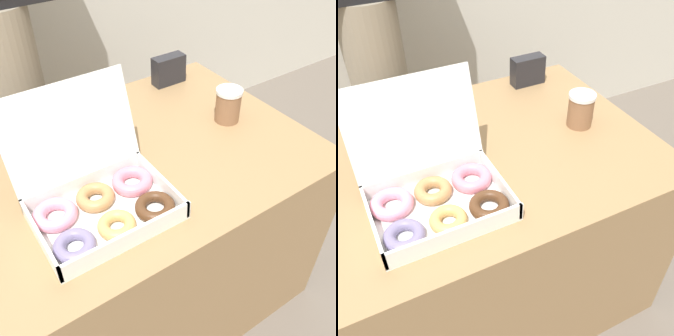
% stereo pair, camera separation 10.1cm
% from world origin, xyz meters
% --- Properties ---
extents(ground_plane, '(14.00, 14.00, 0.00)m').
position_xyz_m(ground_plane, '(0.00, 0.00, 0.00)').
color(ground_plane, '#665B51').
extents(table, '(1.13, 0.80, 0.70)m').
position_xyz_m(table, '(0.00, 0.00, 0.35)').
color(table, '#99754C').
rests_on(table, ground_plane).
extents(donut_box, '(0.37, 0.33, 0.29)m').
position_xyz_m(donut_box, '(-0.17, -0.16, 0.75)').
color(donut_box, white).
rests_on(donut_box, table).
extents(coffee_cup, '(0.09, 0.09, 0.12)m').
position_xyz_m(coffee_cup, '(0.38, -0.02, 0.76)').
color(coffee_cup, '#8C6042').
rests_on(coffee_cup, table).
extents(napkin_holder, '(0.13, 0.05, 0.11)m').
position_xyz_m(napkin_holder, '(0.36, 0.31, 0.76)').
color(napkin_holder, '#232328').
rests_on(napkin_holder, table).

